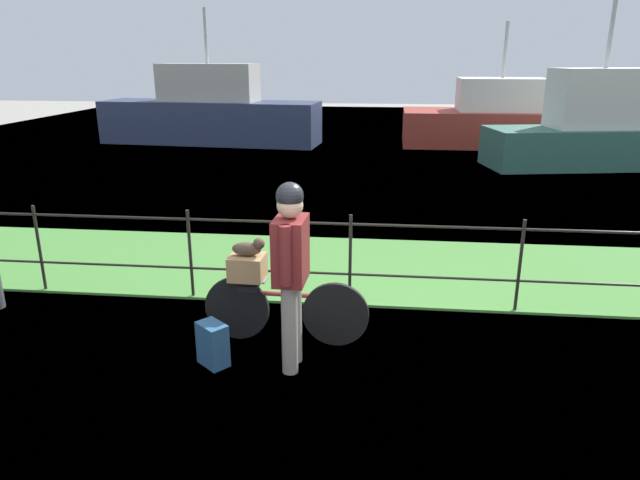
{
  "coord_description": "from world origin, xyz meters",
  "views": [
    {
      "loc": [
        0.31,
        -4.02,
        2.66
      ],
      "look_at": [
        -0.28,
        1.39,
        0.9
      ],
      "focal_mm": 32.1,
      "sensor_mm": 36.0,
      "label": 1
    }
  ],
  "objects_px": {
    "bicycle_main": "(284,309)",
    "backpack_on_paving": "(213,344)",
    "wooden_crate": "(247,267)",
    "moored_boat_mid": "(596,132)",
    "moored_boat_far": "(499,121)",
    "cyclist_person": "(291,261)",
    "moored_boat_near": "(210,114)",
    "terrier_dog": "(249,248)"
  },
  "relations": [
    {
      "from": "cyclist_person",
      "to": "moored_boat_far",
      "type": "xyz_separation_m",
      "value": [
        4.27,
        13.83,
        -0.25
      ]
    },
    {
      "from": "bicycle_main",
      "to": "moored_boat_far",
      "type": "xyz_separation_m",
      "value": [
        4.43,
        13.37,
        0.41
      ]
    },
    {
      "from": "wooden_crate",
      "to": "moored_boat_far",
      "type": "bearing_deg",
      "value": 70.35
    },
    {
      "from": "moored_boat_far",
      "to": "bicycle_main",
      "type": "bearing_deg",
      "value": -108.31
    },
    {
      "from": "bicycle_main",
      "to": "moored_boat_near",
      "type": "distance_m",
      "value": 13.63
    },
    {
      "from": "cyclist_person",
      "to": "backpack_on_paving",
      "type": "height_order",
      "value": "cyclist_person"
    },
    {
      "from": "cyclist_person",
      "to": "backpack_on_paving",
      "type": "distance_m",
      "value": 1.07
    },
    {
      "from": "cyclist_person",
      "to": "moored_boat_near",
      "type": "xyz_separation_m",
      "value": [
        -4.67,
        13.3,
        -0.1
      ]
    },
    {
      "from": "terrier_dog",
      "to": "moored_boat_far",
      "type": "bearing_deg",
      "value": 70.45
    },
    {
      "from": "wooden_crate",
      "to": "backpack_on_paving",
      "type": "relative_size",
      "value": 0.82
    },
    {
      "from": "wooden_crate",
      "to": "cyclist_person",
      "type": "xyz_separation_m",
      "value": [
        0.49,
        -0.47,
        0.25
      ]
    },
    {
      "from": "wooden_crate",
      "to": "moored_boat_near",
      "type": "bearing_deg",
      "value": 108.01
    },
    {
      "from": "wooden_crate",
      "to": "moored_boat_near",
      "type": "distance_m",
      "value": 13.49
    },
    {
      "from": "bicycle_main",
      "to": "backpack_on_paving",
      "type": "xyz_separation_m",
      "value": [
        -0.56,
        -0.5,
        -0.14
      ]
    },
    {
      "from": "terrier_dog",
      "to": "moored_boat_near",
      "type": "height_order",
      "value": "moored_boat_near"
    },
    {
      "from": "backpack_on_paving",
      "to": "cyclist_person",
      "type": "bearing_deg",
      "value": -135.31
    },
    {
      "from": "backpack_on_paving",
      "to": "moored_boat_near",
      "type": "distance_m",
      "value": 13.94
    },
    {
      "from": "terrier_dog",
      "to": "moored_boat_far",
      "type": "relative_size",
      "value": 0.05
    },
    {
      "from": "bicycle_main",
      "to": "terrier_dog",
      "type": "xyz_separation_m",
      "value": [
        -0.32,
        0.01,
        0.61
      ]
    },
    {
      "from": "bicycle_main",
      "to": "backpack_on_paving",
      "type": "relative_size",
      "value": 4.01
    },
    {
      "from": "bicycle_main",
      "to": "moored_boat_near",
      "type": "xyz_separation_m",
      "value": [
        -4.52,
        12.85,
        0.57
      ]
    },
    {
      "from": "backpack_on_paving",
      "to": "moored_boat_near",
      "type": "height_order",
      "value": "moored_boat_near"
    },
    {
      "from": "terrier_dog",
      "to": "backpack_on_paving",
      "type": "distance_m",
      "value": 0.94
    },
    {
      "from": "backpack_on_paving",
      "to": "moored_boat_near",
      "type": "relative_size",
      "value": 0.06
    },
    {
      "from": "wooden_crate",
      "to": "terrier_dog",
      "type": "height_order",
      "value": "terrier_dog"
    },
    {
      "from": "moored_boat_mid",
      "to": "moored_boat_near",
      "type": "bearing_deg",
      "value": 164.74
    },
    {
      "from": "backpack_on_paving",
      "to": "moored_boat_far",
      "type": "distance_m",
      "value": 14.76
    },
    {
      "from": "moored_boat_near",
      "to": "backpack_on_paving",
      "type": "bearing_deg",
      "value": -73.5
    },
    {
      "from": "moored_boat_mid",
      "to": "moored_boat_far",
      "type": "relative_size",
      "value": 0.94
    },
    {
      "from": "moored_boat_mid",
      "to": "bicycle_main",
      "type": "bearing_deg",
      "value": -121.7
    },
    {
      "from": "backpack_on_paving",
      "to": "moored_boat_far",
      "type": "xyz_separation_m",
      "value": [
        4.99,
        13.88,
        0.55
      ]
    },
    {
      "from": "moored_boat_mid",
      "to": "moored_boat_far",
      "type": "bearing_deg",
      "value": 116.52
    },
    {
      "from": "bicycle_main",
      "to": "wooden_crate",
      "type": "relative_size",
      "value": 4.91
    },
    {
      "from": "wooden_crate",
      "to": "moored_boat_near",
      "type": "relative_size",
      "value": 0.05
    },
    {
      "from": "bicycle_main",
      "to": "cyclist_person",
      "type": "height_order",
      "value": "cyclist_person"
    },
    {
      "from": "moored_boat_near",
      "to": "moored_boat_mid",
      "type": "xyz_separation_m",
      "value": [
        10.65,
        -2.91,
        -0.05
      ]
    },
    {
      "from": "wooden_crate",
      "to": "moored_boat_mid",
      "type": "bearing_deg",
      "value": 56.85
    },
    {
      "from": "bicycle_main",
      "to": "terrier_dog",
      "type": "distance_m",
      "value": 0.69
    },
    {
      "from": "backpack_on_paving",
      "to": "terrier_dog",
      "type": "bearing_deg",
      "value": -74.33
    },
    {
      "from": "terrier_dog",
      "to": "moored_boat_near",
      "type": "distance_m",
      "value": 13.5
    },
    {
      "from": "wooden_crate",
      "to": "moored_boat_mid",
      "type": "distance_m",
      "value": 11.86
    },
    {
      "from": "bicycle_main",
      "to": "cyclist_person",
      "type": "bearing_deg",
      "value": -71.72
    }
  ]
}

